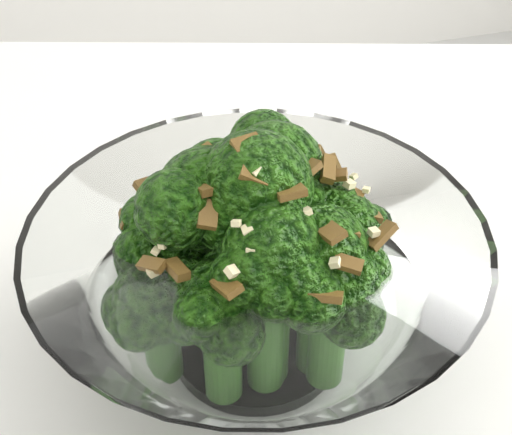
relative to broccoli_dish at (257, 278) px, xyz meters
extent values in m
cube|color=white|center=(0.09, -0.05, -0.08)|extent=(1.38, 1.11, 0.04)
cylinder|color=white|center=(0.00, 0.00, -0.05)|extent=(0.10, 0.10, 0.01)
cylinder|color=#2A5C18|center=(0.00, 0.00, 0.00)|extent=(0.02, 0.02, 0.09)
sphere|color=#275D11|center=(0.00, 0.00, 0.06)|extent=(0.06, 0.06, 0.06)
cylinder|color=#2A5C18|center=(0.02, 0.02, 0.00)|extent=(0.02, 0.02, 0.08)
sphere|color=#275D11|center=(0.02, 0.02, 0.05)|extent=(0.05, 0.05, 0.05)
cylinder|color=#2A5C18|center=(-0.02, 0.01, -0.01)|extent=(0.02, 0.02, 0.08)
sphere|color=#275D11|center=(-0.02, 0.01, 0.05)|extent=(0.05, 0.05, 0.05)
cylinder|color=#2A5C18|center=(0.00, -0.03, -0.01)|extent=(0.02, 0.02, 0.08)
sphere|color=#275D11|center=(0.00, -0.03, 0.04)|extent=(0.05, 0.05, 0.05)
cylinder|color=#2A5C18|center=(0.04, 0.00, -0.01)|extent=(0.02, 0.02, 0.06)
sphere|color=#275D11|center=(0.04, 0.00, 0.03)|extent=(0.05, 0.05, 0.05)
cylinder|color=#2A5C18|center=(-0.04, 0.02, -0.02)|extent=(0.02, 0.02, 0.06)
sphere|color=#275D11|center=(-0.04, 0.02, 0.03)|extent=(0.05, 0.05, 0.05)
cylinder|color=#2A5C18|center=(0.03, -0.04, -0.02)|extent=(0.02, 0.02, 0.06)
sphere|color=#275D11|center=(0.03, -0.04, 0.02)|extent=(0.05, 0.05, 0.05)
cylinder|color=#2A5C18|center=(-0.03, -0.03, -0.02)|extent=(0.02, 0.02, 0.05)
sphere|color=#275D11|center=(-0.03, -0.03, 0.02)|extent=(0.05, 0.05, 0.05)
cylinder|color=#2A5C18|center=(0.05, 0.03, -0.02)|extent=(0.02, 0.02, 0.05)
sphere|color=#275D11|center=(0.05, 0.03, 0.01)|extent=(0.04, 0.04, 0.04)
cylinder|color=#2A5C18|center=(-0.05, -0.01, -0.02)|extent=(0.02, 0.02, 0.04)
sphere|color=#275D11|center=(-0.05, -0.01, 0.01)|extent=(0.05, 0.05, 0.05)
cylinder|color=#2A5C18|center=(0.01, 0.05, -0.02)|extent=(0.02, 0.02, 0.05)
sphere|color=#275D11|center=(0.01, 0.05, 0.01)|extent=(0.04, 0.04, 0.04)
cylinder|color=#2A5C18|center=(0.02, -0.03, -0.01)|extent=(0.02, 0.02, 0.07)
sphere|color=#275D11|center=(0.02, -0.03, 0.04)|extent=(0.05, 0.05, 0.05)
cylinder|color=#2A5C18|center=(0.00, -0.03, -0.01)|extent=(0.02, 0.02, 0.07)
sphere|color=#275D11|center=(0.00, -0.03, 0.03)|extent=(0.04, 0.04, 0.04)
cube|color=brown|center=(0.00, -0.01, 0.08)|extent=(0.01, 0.02, 0.01)
cube|color=brown|center=(-0.04, 0.04, 0.05)|extent=(0.01, 0.01, 0.01)
cube|color=brown|center=(0.01, 0.02, 0.07)|extent=(0.02, 0.01, 0.01)
cube|color=brown|center=(-0.06, -0.02, 0.04)|extent=(0.01, 0.02, 0.01)
cube|color=brown|center=(-0.06, 0.03, 0.03)|extent=(0.01, 0.01, 0.01)
cube|color=brown|center=(0.01, -0.06, 0.04)|extent=(0.02, 0.01, 0.01)
cube|color=brown|center=(0.05, -0.03, 0.04)|extent=(0.02, 0.01, 0.01)
cube|color=brown|center=(0.03, 0.04, 0.05)|extent=(0.02, 0.01, 0.01)
cube|color=brown|center=(-0.03, -0.02, 0.06)|extent=(0.01, 0.02, 0.01)
cube|color=brown|center=(0.05, 0.00, 0.05)|extent=(0.02, 0.02, 0.01)
cube|color=brown|center=(0.02, -0.04, 0.06)|extent=(0.01, 0.02, 0.01)
cube|color=brown|center=(0.01, -0.02, 0.07)|extent=(0.01, 0.01, 0.01)
cube|color=brown|center=(-0.02, -0.01, 0.07)|extent=(0.02, 0.01, 0.01)
cube|color=brown|center=(0.04, 0.05, 0.03)|extent=(0.01, 0.02, 0.01)
cube|color=brown|center=(0.05, 0.03, 0.04)|extent=(0.01, 0.01, 0.01)
cube|color=brown|center=(0.04, -0.03, 0.05)|extent=(0.01, 0.02, 0.01)
cube|color=brown|center=(0.04, 0.00, 0.06)|extent=(0.01, 0.02, 0.01)
cube|color=brown|center=(-0.02, 0.02, 0.07)|extent=(0.01, 0.01, 0.01)
cube|color=brown|center=(-0.03, -0.04, 0.04)|extent=(0.01, 0.02, 0.01)
cube|color=brown|center=(0.05, 0.04, 0.04)|extent=(0.01, 0.01, 0.01)
cube|color=brown|center=(-0.01, -0.02, 0.08)|extent=(0.02, 0.01, 0.01)
cube|color=brown|center=(-0.01, 0.06, 0.04)|extent=(0.02, 0.02, 0.01)
cube|color=brown|center=(0.04, 0.00, 0.06)|extent=(0.02, 0.01, 0.01)
cube|color=brown|center=(0.03, 0.05, 0.04)|extent=(0.02, 0.02, 0.01)
cube|color=brown|center=(0.05, -0.02, 0.05)|extent=(0.02, 0.01, 0.01)
cube|color=brown|center=(0.03, 0.01, 0.06)|extent=(0.02, 0.02, 0.01)
cube|color=brown|center=(0.03, 0.02, 0.07)|extent=(0.02, 0.01, 0.01)
cube|color=brown|center=(-0.05, -0.03, 0.04)|extent=(0.01, 0.02, 0.01)
cube|color=brown|center=(0.03, 0.02, 0.06)|extent=(0.02, 0.01, 0.01)
cube|color=brown|center=(0.03, -0.05, 0.05)|extent=(0.01, 0.01, 0.01)
cube|color=brown|center=(-0.05, 0.03, 0.04)|extent=(0.01, 0.02, 0.01)
cube|color=brown|center=(-0.05, 0.02, 0.05)|extent=(0.01, 0.02, 0.01)
cube|color=brown|center=(0.04, 0.02, 0.05)|extent=(0.02, 0.01, 0.01)
cube|color=brown|center=(0.01, 0.06, 0.04)|extent=(0.02, 0.02, 0.00)
cube|color=brown|center=(-0.02, 0.03, 0.06)|extent=(0.01, 0.02, 0.00)
cube|color=brown|center=(0.00, 0.00, 0.09)|extent=(0.01, 0.01, 0.01)
cube|color=brown|center=(-0.02, 0.03, 0.06)|extent=(0.01, 0.01, 0.01)
cube|color=brown|center=(0.05, 0.05, 0.04)|extent=(0.01, 0.02, 0.01)
cube|color=beige|center=(-0.05, -0.02, 0.05)|extent=(0.01, 0.01, 0.00)
cube|color=beige|center=(-0.01, -0.04, 0.06)|extent=(0.01, 0.01, 0.00)
cube|color=beige|center=(-0.01, -0.03, 0.06)|extent=(0.01, 0.01, 0.01)
cube|color=beige|center=(-0.03, 0.05, 0.04)|extent=(0.01, 0.01, 0.00)
cube|color=beige|center=(-0.05, 0.00, 0.05)|extent=(0.00, 0.00, 0.00)
cube|color=beige|center=(0.06, 0.00, 0.05)|extent=(0.00, 0.01, 0.00)
cube|color=beige|center=(-0.05, 0.03, 0.05)|extent=(0.01, 0.01, 0.01)
cube|color=beige|center=(0.05, -0.03, 0.05)|extent=(0.01, 0.01, 0.00)
cube|color=beige|center=(0.02, -0.03, 0.06)|extent=(0.01, 0.01, 0.00)
cube|color=beige|center=(-0.02, -0.04, 0.05)|extent=(0.01, 0.01, 0.01)
cube|color=beige|center=(-0.05, 0.02, 0.05)|extent=(0.01, 0.01, 0.00)
cube|color=beige|center=(-0.05, 0.00, 0.05)|extent=(0.01, 0.01, 0.00)
cube|color=beige|center=(0.00, 0.01, 0.08)|extent=(0.01, 0.01, 0.00)
cube|color=beige|center=(0.00, -0.01, 0.08)|extent=(0.01, 0.01, 0.01)
cube|color=beige|center=(-0.02, -0.03, 0.07)|extent=(0.01, 0.01, 0.00)
cube|color=beige|center=(-0.02, 0.03, 0.06)|extent=(0.01, 0.01, 0.00)
cube|color=beige|center=(-0.06, -0.02, 0.04)|extent=(0.01, 0.01, 0.00)
cube|color=beige|center=(0.02, -0.05, 0.05)|extent=(0.01, 0.01, 0.00)
cube|color=beige|center=(0.04, 0.03, 0.05)|extent=(0.01, 0.01, 0.00)
cube|color=beige|center=(0.05, 0.00, 0.05)|extent=(0.01, 0.01, 0.00)
cube|color=beige|center=(0.03, 0.04, 0.05)|extent=(0.01, 0.01, 0.00)
cube|color=beige|center=(0.05, 0.01, 0.05)|extent=(0.00, 0.00, 0.00)
cube|color=beige|center=(-0.05, -0.02, 0.05)|extent=(0.00, 0.01, 0.00)
cube|color=beige|center=(0.01, 0.06, 0.05)|extent=(0.01, 0.01, 0.00)
cube|color=beige|center=(0.04, 0.02, 0.06)|extent=(0.01, 0.01, 0.01)
cube|color=beige|center=(0.04, 0.02, 0.05)|extent=(0.01, 0.01, 0.00)
camera|label=1|loc=(-0.08, -0.29, 0.29)|focal=55.00mm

